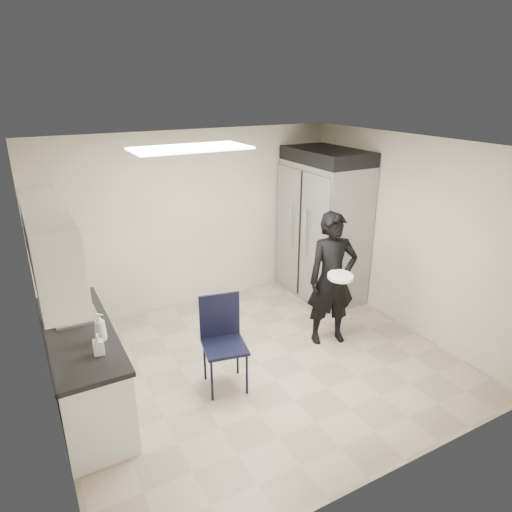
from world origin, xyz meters
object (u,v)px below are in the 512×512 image
commercial_fridge (323,231)px  folding_chair (225,347)px  lower_counter (84,370)px  man_tuxedo (332,279)px

commercial_fridge → folding_chair: 2.85m
lower_counter → folding_chair: bearing=-16.1°
man_tuxedo → commercial_fridge: bearing=74.8°
lower_counter → folding_chair: size_ratio=1.86×
commercial_fridge → man_tuxedo: size_ratio=1.20×
commercial_fridge → lower_counter: bearing=-164.1°
folding_chair → man_tuxedo: bearing=20.2°
lower_counter → folding_chair: 1.47m
commercial_fridge → folding_chair: size_ratio=2.06×
commercial_fridge → folding_chair: commercial_fridge is taller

